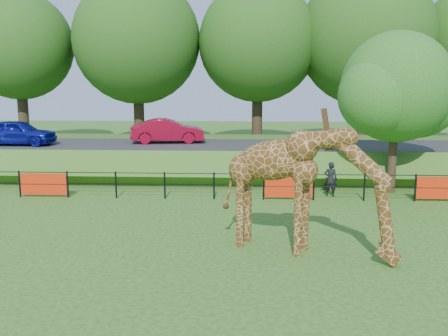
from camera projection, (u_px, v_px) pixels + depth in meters
The scene contains 10 objects.
ground at pixel (193, 276), 12.33m from camera, with size 90.00×90.00×0.00m, color #2C5515.
giraffe at pixel (308, 191), 13.63m from camera, with size 5.03×0.92×3.59m, color #593412, non-canonical shape.
perimeter_fence at pixel (214, 186), 20.10m from camera, with size 28.07×0.10×1.10m, color black, non-canonical shape.
embankment at pixel (223, 155), 27.46m from camera, with size 40.00×9.00×1.30m, color #2C5515.
road at pixel (221, 146), 25.85m from camera, with size 40.00×5.00×0.12m, color #2C2C2E.
car_blue at pixel (18, 132), 25.69m from camera, with size 1.55×3.85×1.31m, color #151CAE.
car_red at pixel (168, 131), 26.60m from camera, with size 1.35×3.88×1.28m, color #AC0C2A.
visitor at pixel (331, 179), 20.59m from camera, with size 0.53×0.35×1.44m, color black.
tree_east at pixel (398, 91), 20.70m from camera, with size 5.40×4.71×6.76m.
bg_tree_line at pixel (256, 41), 32.60m from camera, with size 37.30×8.80×11.82m.
Camera 1 is at (1.29, -11.61, 4.83)m, focal length 40.00 mm.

